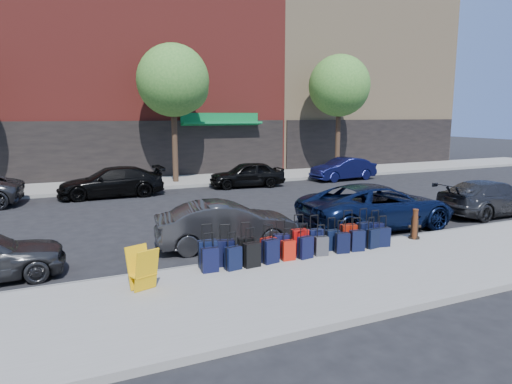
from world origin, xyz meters
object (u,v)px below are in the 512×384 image
tree_right (341,88)px  bollard (415,224)px  tree_center (176,83)px  car_near_3 (491,198)px  suitcase_front_5 (299,242)px  car_far_1 (111,182)px  display_rack (143,269)px  fire_hydrant (415,227)px  car_near_2 (377,206)px  car_near_1 (227,225)px  car_far_2 (247,174)px  car_far_3 (343,169)px

tree_right → bollard: size_ratio=8.15×
tree_center → car_near_3: size_ratio=1.61×
suitcase_front_5 → car_far_1: car_far_1 is taller
suitcase_front_5 → tree_right: bearing=57.0°
car_far_1 → tree_center: bearing=124.9°
display_rack → fire_hydrant: bearing=-14.7°
suitcase_front_5 → car_near_3: (9.25, 1.69, 0.18)m
bollard → car_near_2: (0.30, 2.04, 0.13)m
car_near_3 → suitcase_front_5: bearing=100.0°
display_rack → car_near_1: (2.86, 2.60, 0.07)m
suitcase_front_5 → display_rack: (-4.17, -0.77, 0.11)m
display_rack → car_far_2: car_far_2 is taller
suitcase_front_5 → car_far_1: bearing=110.3°
bollard → suitcase_front_5: bearing=177.6°
display_rack → car_near_2: car_near_2 is taller
tree_right → car_far_2: (-7.51, -2.51, -4.75)m
display_rack → car_far_2: 14.74m
tree_center → car_near_3: (8.62, -12.56, -4.76)m
car_near_3 → car_near_2: bearing=87.5°
fire_hydrant → car_near_3: (5.44, 1.78, 0.17)m
tree_center → car_near_3: bearing=-55.5°
display_rack → car_near_2: size_ratio=0.17×
display_rack → car_far_1: (0.97, 12.45, 0.10)m
suitcase_front_5 → car_near_1: car_near_1 is taller
car_near_2 → display_rack: bearing=110.4°
car_near_1 → tree_center: bearing=-0.9°
tree_center → car_far_2: bearing=-40.0°
tree_right → bollard: tree_right is taller
suitcase_front_5 → car_near_3: car_near_3 is taller
fire_hydrant → car_near_3: 5.72m
bollard → car_near_3: bearing=18.6°
car_near_2 → car_far_3: bearing=-27.2°
bollard → car_far_2: 11.90m
car_near_2 → car_far_1: car_near_2 is taller
car_far_3 → car_near_1: bearing=-51.7°
car_near_1 → car_far_3: 14.87m
tree_center → fire_hydrant: 15.49m
car_near_1 → car_near_2: car_near_2 is taller
bollard → car_near_1: bearing=158.6°
display_rack → car_far_2: bearing=38.5°
car_near_1 → car_far_3: size_ratio=1.01×
car_far_1 → car_far_2: (6.83, 0.07, -0.02)m
suitcase_front_5 → car_far_2: bearing=77.8°
display_rack → car_near_1: bearing=22.7°
car_near_3 → car_far_2: car_far_2 is taller
bollard → car_far_2: car_far_2 is taller
suitcase_front_5 → car_far_1: (-3.20, 11.67, 0.21)m
bollard → car_near_1: (-5.06, 1.99, 0.05)m
fire_hydrant → car_near_2: bearing=105.8°
suitcase_front_5 → fire_hydrant: suitcase_front_5 is taller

